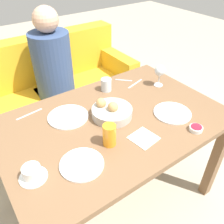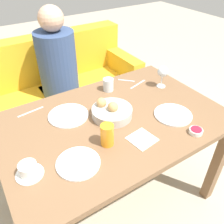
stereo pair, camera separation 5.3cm
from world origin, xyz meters
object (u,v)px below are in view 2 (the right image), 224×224
at_px(bread_basket, 111,111).
at_px(spoon_coffee, 126,80).
at_px(plate_near_right, 173,115).
at_px(juice_glass, 107,135).
at_px(plate_near_left, 78,163).
at_px(fork_silver, 138,84).
at_px(wine_glass, 163,72).
at_px(plate_far_center, 68,115).
at_px(coffee_cup, 29,170).
at_px(knife_silver, 31,112).
at_px(jam_bowl_berry, 196,131).
at_px(napkin, 142,139).
at_px(water_tumbler, 108,85).
at_px(seated_person, 61,84).
at_px(couch, 56,95).

distance_m(bread_basket, spoon_coffee, 0.45).
bearing_deg(plate_near_right, juice_glass, 179.16).
distance_m(plate_near_left, fork_silver, 0.83).
height_order(juice_glass, wine_glass, wine_glass).
height_order(plate_near_right, plate_far_center, same).
bearing_deg(coffee_cup, plate_far_center, 43.13).
bearing_deg(plate_far_center, knife_silver, 137.63).
bearing_deg(juice_glass, plate_far_center, 102.63).
xyz_separation_m(bread_basket, jam_bowl_berry, (0.31, -0.38, -0.02)).
height_order(bread_basket, plate_far_center, bread_basket).
bearing_deg(plate_far_center, spoon_coffee, 16.96).
bearing_deg(coffee_cup, plate_near_left, -16.20).
height_order(bread_basket, napkin, bread_basket).
relative_size(knife_silver, spoon_coffee, 1.73).
relative_size(juice_glass, spoon_coffee, 1.27).
xyz_separation_m(wine_glass, coffee_cup, (-1.04, -0.27, -0.08)).
height_order(jam_bowl_berry, fork_silver, jam_bowl_berry).
bearing_deg(bread_basket, spoon_coffee, 42.90).
height_order(wine_glass, coffee_cup, wine_glass).
xyz_separation_m(plate_near_left, wine_glass, (0.82, 0.33, 0.11)).
height_order(plate_far_center, coffee_cup, coffee_cup).
xyz_separation_m(water_tumbler, knife_silver, (-0.54, 0.04, -0.04)).
bearing_deg(fork_silver, seated_person, 114.80).
xyz_separation_m(plate_far_center, juice_glass, (0.07, -0.33, 0.06)).
bearing_deg(plate_near_right, wine_glass, 60.04).
height_order(water_tumbler, jam_bowl_berry, water_tumbler).
height_order(plate_far_center, wine_glass, wine_glass).
relative_size(bread_basket, knife_silver, 1.46).
distance_m(spoon_coffee, napkin, 0.64).
bearing_deg(bread_basket, wine_glass, 11.85).
bearing_deg(plate_far_center, couch, 76.02).
height_order(plate_far_center, water_tumbler, water_tumbler).
height_order(seated_person, plate_far_center, seated_person).
xyz_separation_m(spoon_coffee, napkin, (-0.30, -0.57, 0.00)).
bearing_deg(wine_glass, juice_glass, -155.30).
relative_size(bread_basket, jam_bowl_berry, 3.27).
distance_m(fork_silver, spoon_coffee, 0.10).
bearing_deg(plate_near_left, plate_near_right, 3.07).
bearing_deg(knife_silver, spoon_coffee, 0.31).
height_order(water_tumbler, fork_silver, water_tumbler).
distance_m(couch, seated_person, 0.26).
bearing_deg(plate_near_right, plate_near_left, -176.93).
distance_m(wine_glass, napkin, 0.60).
xyz_separation_m(fork_silver, napkin, (-0.34, -0.48, 0.00)).
distance_m(bread_basket, fork_silver, 0.43).
bearing_deg(napkin, plate_far_center, 121.68).
bearing_deg(fork_silver, plate_far_center, -172.54).
bearing_deg(spoon_coffee, knife_silver, -179.69).
bearing_deg(plate_near_left, water_tumbler, 46.06).
bearing_deg(plate_near_left, napkin, -4.81).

